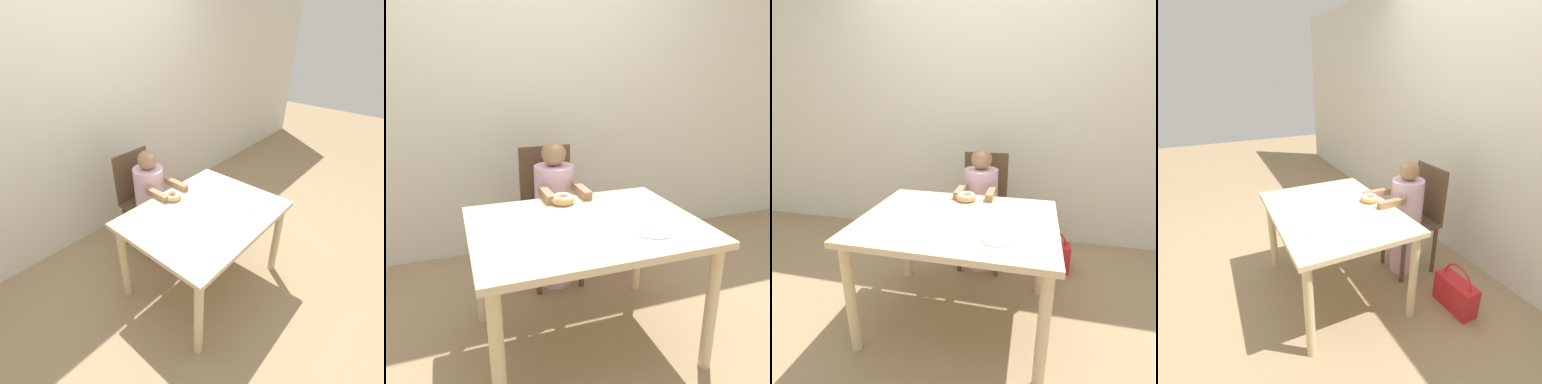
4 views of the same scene
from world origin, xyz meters
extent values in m
plane|color=#997F5B|center=(0.00, 0.00, 0.00)|extent=(12.00, 12.00, 0.00)
cube|color=silver|center=(0.00, 1.29, 1.25)|extent=(8.00, 0.05, 2.50)
cube|color=beige|center=(0.00, 0.00, 0.69)|extent=(1.13, 0.86, 0.03)
cylinder|color=beige|center=(-0.51, -0.37, 0.33)|extent=(0.06, 0.06, 0.67)
cylinder|color=beige|center=(0.51, -0.37, 0.33)|extent=(0.06, 0.06, 0.67)
cylinder|color=beige|center=(-0.51, 0.37, 0.33)|extent=(0.06, 0.06, 0.67)
cylinder|color=beige|center=(0.51, 0.37, 0.33)|extent=(0.06, 0.06, 0.67)
cube|color=brown|center=(0.02, 0.69, 0.46)|extent=(0.36, 0.39, 0.03)
cube|color=brown|center=(0.02, 0.87, 0.70)|extent=(0.36, 0.02, 0.46)
cylinder|color=brown|center=(-0.13, 0.53, 0.22)|extent=(0.04, 0.04, 0.45)
cylinder|color=brown|center=(0.17, 0.53, 0.22)|extent=(0.04, 0.04, 0.45)
cylinder|color=brown|center=(-0.13, 0.85, 0.22)|extent=(0.04, 0.04, 0.45)
cylinder|color=brown|center=(0.17, 0.85, 0.22)|extent=(0.04, 0.04, 0.45)
cylinder|color=silver|center=(0.02, 0.64, 0.24)|extent=(0.22, 0.22, 0.47)
cylinder|color=silver|center=(0.02, 0.64, 0.66)|extent=(0.26, 0.26, 0.37)
sphere|color=#997051|center=(0.02, 0.64, 0.92)|extent=(0.16, 0.16, 0.16)
cube|color=#997051|center=(-0.09, 0.42, 0.73)|extent=(0.05, 0.23, 0.05)
cube|color=#997051|center=(0.13, 0.42, 0.73)|extent=(0.05, 0.23, 0.05)
torus|color=tan|center=(-0.02, 0.31, 0.72)|extent=(0.14, 0.14, 0.04)
torus|color=white|center=(-0.02, 0.31, 0.74)|extent=(0.12, 0.12, 0.02)
cube|color=white|center=(-0.02, -0.01, 0.70)|extent=(0.38, 0.38, 0.00)
cube|color=red|center=(0.58, 0.72, 0.12)|extent=(0.33, 0.13, 0.23)
torus|color=red|center=(0.58, 0.72, 0.23)|extent=(0.26, 0.02, 0.26)
cylinder|color=white|center=(0.26, -0.20, 0.71)|extent=(0.19, 0.19, 0.01)
camera|label=1|loc=(-1.42, -1.12, 1.97)|focal=28.00mm
camera|label=2|loc=(-0.60, -1.60, 1.42)|focal=35.00mm
camera|label=3|loc=(0.40, -1.55, 1.40)|focal=28.00mm
camera|label=4|loc=(1.83, -0.74, 1.65)|focal=28.00mm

